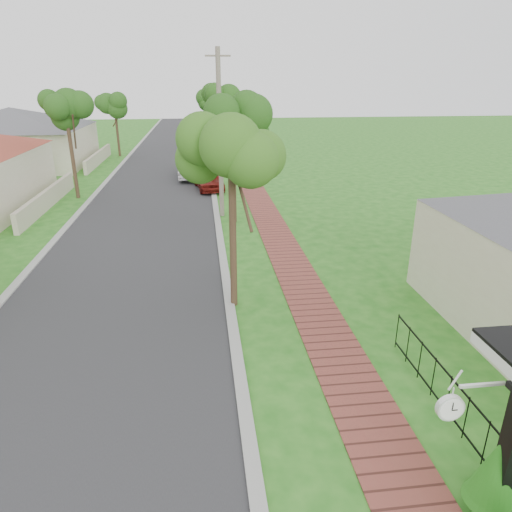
{
  "coord_description": "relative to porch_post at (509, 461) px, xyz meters",
  "views": [
    {
      "loc": [
        -0.06,
        -5.98,
        6.73
      ],
      "look_at": [
        1.54,
        7.32,
        1.5
      ],
      "focal_mm": 32.0,
      "sensor_mm": 36.0,
      "label": 1
    }
  ],
  "objects": [
    {
      "name": "utility_pole",
      "position": [
        -3.62,
        18.16,
        2.99
      ],
      "size": [
        1.2,
        0.24,
        8.11
      ],
      "color": "gray",
      "rests_on": "ground"
    },
    {
      "name": "ground",
      "position": [
        -4.55,
        1.0,
        -1.12
      ],
      "size": [
        160.0,
        160.0,
        0.0
      ],
      "primitive_type": "plane",
      "color": "#216818",
      "rests_on": "ground"
    },
    {
      "name": "road",
      "position": [
        -7.55,
        21.0,
        -1.12
      ],
      "size": [
        7.0,
        120.0,
        0.02
      ],
      "primitive_type": "cube",
      "color": "#28282B",
      "rests_on": "ground"
    },
    {
      "name": "far_house_grey",
      "position": [
        -19.52,
        35.0,
        1.22
      ],
      "size": [
        15.56,
        15.56,
        4.6
      ],
      "color": "beige",
      "rests_on": "ground"
    },
    {
      "name": "picket_fence",
      "position": [
        0.35,
        1.0,
        -0.59
      ],
      "size": [
        0.03,
        8.02,
        1.0
      ],
      "color": "black",
      "rests_on": "ground"
    },
    {
      "name": "kerb_left",
      "position": [
        -11.2,
        21.0,
        -1.12
      ],
      "size": [
        0.3,
        120.0,
        0.1
      ],
      "primitive_type": "cube",
      "color": "#9E9E99",
      "rests_on": "ground"
    },
    {
      "name": "porch_post",
      "position": [
        0.0,
        0.0,
        0.0
      ],
      "size": [
        0.48,
        0.48,
        2.52
      ],
      "color": "black",
      "rests_on": "ground"
    },
    {
      "name": "parked_car_white",
      "position": [
        -5.36,
        28.33,
        -0.31
      ],
      "size": [
        1.79,
        4.94,
        1.62
      ],
      "primitive_type": "imported",
      "rotation": [
        0.0,
        0.0,
        0.02
      ],
      "color": "white",
      "rests_on": "ground"
    },
    {
      "name": "kerb_right",
      "position": [
        -3.9,
        21.0,
        -1.12
      ],
      "size": [
        0.3,
        120.0,
        0.1
      ],
      "primitive_type": "cube",
      "color": "#9E9E99",
      "rests_on": "ground"
    },
    {
      "name": "sidewalk",
      "position": [
        -1.3,
        21.0,
        -1.12
      ],
      "size": [
        1.5,
        120.0,
        0.03
      ],
      "primitive_type": "cube",
      "color": "brown",
      "rests_on": "ground"
    },
    {
      "name": "parked_car_red",
      "position": [
        -4.15,
        24.35,
        -0.45
      ],
      "size": [
        2.1,
        4.12,
        1.35
      ],
      "primitive_type": "imported",
      "rotation": [
        0.0,
        0.0,
        0.13
      ],
      "color": "maroon",
      "rests_on": "ground"
    },
    {
      "name": "near_tree",
      "position": [
        -3.75,
        8.0,
        3.45
      ],
      "size": [
        2.24,
        2.24,
        5.74
      ],
      "color": "#382619",
      "rests_on": "ground"
    },
    {
      "name": "street_trees",
      "position": [
        -7.42,
        27.84,
        3.42
      ],
      "size": [
        10.7,
        37.65,
        5.89
      ],
      "color": "#382619",
      "rests_on": "ground"
    },
    {
      "name": "station_clock",
      "position": [
        -0.87,
        0.4,
        0.83
      ],
      "size": [
        1.07,
        0.13,
        0.64
      ],
      "color": "white",
      "rests_on": "ground"
    }
  ]
}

